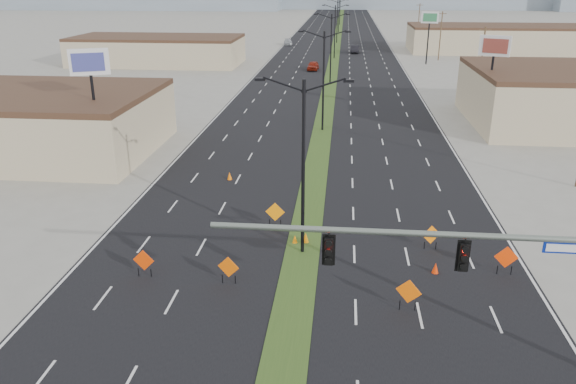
# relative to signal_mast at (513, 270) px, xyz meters

# --- Properties ---
(road_surface) EXTENTS (25.00, 400.00, 0.02)m
(road_surface) POSITION_rel_signal_mast_xyz_m (-8.56, 98.00, -4.79)
(road_surface) COLOR black
(road_surface) RESTS_ON ground
(median_strip) EXTENTS (2.00, 400.00, 0.04)m
(median_strip) POSITION_rel_signal_mast_xyz_m (-8.56, 98.00, -4.79)
(median_strip) COLOR #2E4D1B
(median_strip) RESTS_ON ground
(building_sw_far) EXTENTS (30.00, 14.00, 4.50)m
(building_sw_far) POSITION_rel_signal_mast_xyz_m (-40.56, 83.00, -2.54)
(building_sw_far) COLOR #C2B18A
(building_sw_far) RESTS_ON ground
(building_se_far) EXTENTS (44.00, 16.00, 5.00)m
(building_se_far) POSITION_rel_signal_mast_xyz_m (29.44, 108.00, -2.29)
(building_se_far) COLOR #C2B18A
(building_se_far) RESTS_ON ground
(signal_mast) EXTENTS (16.30, 0.60, 8.00)m
(signal_mast) POSITION_rel_signal_mast_xyz_m (0.00, 0.00, 0.00)
(signal_mast) COLOR slate
(signal_mast) RESTS_ON ground
(streetlight_0) EXTENTS (5.15, 0.24, 10.02)m
(streetlight_0) POSITION_rel_signal_mast_xyz_m (-8.56, 10.00, 0.63)
(streetlight_0) COLOR black
(streetlight_0) RESTS_ON ground
(streetlight_1) EXTENTS (5.15, 0.24, 10.02)m
(streetlight_1) POSITION_rel_signal_mast_xyz_m (-8.56, 38.00, 0.63)
(streetlight_1) COLOR black
(streetlight_1) RESTS_ON ground
(streetlight_2) EXTENTS (5.15, 0.24, 10.02)m
(streetlight_2) POSITION_rel_signal_mast_xyz_m (-8.56, 66.00, 0.63)
(streetlight_2) COLOR black
(streetlight_2) RESTS_ON ground
(streetlight_3) EXTENTS (5.15, 0.24, 10.02)m
(streetlight_3) POSITION_rel_signal_mast_xyz_m (-8.56, 94.00, 0.63)
(streetlight_3) COLOR black
(streetlight_3) RESTS_ON ground
(streetlight_4) EXTENTS (5.15, 0.24, 10.02)m
(streetlight_4) POSITION_rel_signal_mast_xyz_m (-8.56, 122.00, 0.63)
(streetlight_4) COLOR black
(streetlight_4) RESTS_ON ground
(streetlight_5) EXTENTS (5.15, 0.24, 10.02)m
(streetlight_5) POSITION_rel_signal_mast_xyz_m (-8.56, 150.00, 0.63)
(streetlight_5) COLOR black
(streetlight_5) RESTS_ON ground
(streetlight_6) EXTENTS (5.15, 0.24, 10.02)m
(streetlight_6) POSITION_rel_signal_mast_xyz_m (-8.56, 178.00, 0.63)
(streetlight_6) COLOR black
(streetlight_6) RESTS_ON ground
(utility_pole_1) EXTENTS (1.60, 0.20, 9.00)m
(utility_pole_1) POSITION_rel_signal_mast_xyz_m (11.44, 58.00, -0.12)
(utility_pole_1) COLOR #4C3823
(utility_pole_1) RESTS_ON ground
(utility_pole_2) EXTENTS (1.60, 0.20, 9.00)m
(utility_pole_2) POSITION_rel_signal_mast_xyz_m (11.44, 93.00, -0.12)
(utility_pole_2) COLOR #4C3823
(utility_pole_2) RESTS_ON ground
(utility_pole_3) EXTENTS (1.60, 0.20, 9.00)m
(utility_pole_3) POSITION_rel_signal_mast_xyz_m (11.44, 128.00, -0.12)
(utility_pole_3) COLOR #4C3823
(utility_pole_3) RESTS_ON ground
(car_left) EXTENTS (1.99, 4.42, 1.48)m
(car_left) POSITION_rel_signal_mast_xyz_m (-11.85, 78.50, -4.05)
(car_left) COLOR maroon
(car_left) RESTS_ON ground
(car_mid) EXTENTS (1.89, 4.82, 1.56)m
(car_mid) POSITION_rel_signal_mast_xyz_m (-4.37, 102.89, -4.01)
(car_mid) COLOR black
(car_mid) RESTS_ON ground
(car_far) EXTENTS (2.47, 4.80, 1.33)m
(car_far) POSITION_rel_signal_mast_xyz_m (-19.88, 116.21, -4.13)
(car_far) COLOR #A3A8AC
(car_far) RESTS_ON ground
(construction_sign_0) EXTENTS (1.18, 0.17, 1.57)m
(construction_sign_0) POSITION_rel_signal_mast_xyz_m (-16.69, 6.32, -3.87)
(construction_sign_0) COLOR #E13804
(construction_sign_0) RESTS_ON ground
(construction_sign_1) EXTENTS (1.15, 0.26, 1.55)m
(construction_sign_1) POSITION_rel_signal_mast_xyz_m (-12.10, 6.06, -3.88)
(construction_sign_1) COLOR #E25504
(construction_sign_1) RESTS_ON ground
(construction_sign_2) EXTENTS (1.23, 0.08, 1.64)m
(construction_sign_2) POSITION_rel_signal_mast_xyz_m (-10.56, 13.38, -3.83)
(construction_sign_2) COLOR orange
(construction_sign_2) RESTS_ON ground
(construction_sign_3) EXTENTS (1.18, 0.47, 1.66)m
(construction_sign_3) POSITION_rel_signal_mast_xyz_m (-3.10, 4.41, -3.82)
(construction_sign_3) COLOR #FF6005
(construction_sign_3) RESTS_ON ground
(construction_sign_4) EXTENTS (1.26, 0.10, 1.67)m
(construction_sign_4) POSITION_rel_signal_mast_xyz_m (2.41, 8.44, -3.81)
(construction_sign_4) COLOR #E73504
(construction_sign_4) RESTS_ON ground
(construction_sign_5) EXTENTS (1.08, 0.43, 1.51)m
(construction_sign_5) POSITION_rel_signal_mast_xyz_m (-1.13, 11.09, -3.91)
(construction_sign_5) COLOR orange
(construction_sign_5) RESTS_ON ground
(cone_0) EXTENTS (0.38, 0.38, 0.53)m
(cone_0) POSITION_rel_signal_mast_xyz_m (-9.09, 11.09, -4.52)
(cone_0) COLOR orange
(cone_0) RESTS_ON ground
(cone_1) EXTENTS (0.42, 0.42, 0.66)m
(cone_1) POSITION_rel_signal_mast_xyz_m (-8.46, 11.25, -4.46)
(cone_1) COLOR orange
(cone_1) RESTS_ON ground
(cone_2) EXTENTS (0.43, 0.43, 0.62)m
(cone_2) POSITION_rel_signal_mast_xyz_m (-1.24, 8.24, -4.48)
(cone_2) COLOR red
(cone_2) RESTS_ON ground
(cone_3) EXTENTS (0.43, 0.43, 0.64)m
(cone_3) POSITION_rel_signal_mast_xyz_m (-15.20, 21.88, -4.47)
(cone_3) COLOR orange
(cone_3) RESTS_ON ground
(pole_sign_west) EXTENTS (3.01, 1.60, 9.61)m
(pole_sign_west) POSITION_rel_signal_mast_xyz_m (-26.96, 24.93, 3.06)
(pole_sign_west) COLOR black
(pole_sign_west) RESTS_ON ground
(pole_sign_east_near) EXTENTS (2.95, 1.60, 9.45)m
(pole_sign_east_near) POSITION_rel_signal_mast_xyz_m (8.68, 41.21, 2.91)
(pole_sign_east_near) COLOR black
(pole_sign_east_near) RESTS_ON ground
(pole_sign_east_far) EXTENTS (3.02, 1.03, 9.25)m
(pole_sign_east_far) POSITION_rel_signal_mast_xyz_m (8.46, 87.67, 2.74)
(pole_sign_east_far) COLOR black
(pole_sign_east_far) RESTS_ON ground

